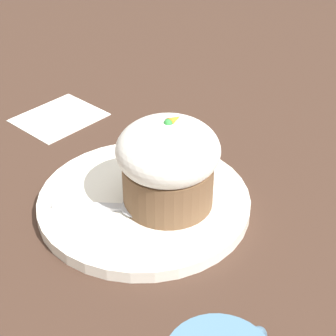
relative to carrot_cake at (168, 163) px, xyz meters
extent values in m
plane|color=#3D281E|center=(-0.01, 0.03, -0.07)|extent=(4.00, 4.00, 0.00)
cylinder|color=white|center=(-0.01, 0.03, -0.06)|extent=(0.24, 0.24, 0.01)
cylinder|color=brown|center=(0.00, 0.00, -0.03)|extent=(0.10, 0.10, 0.05)
ellipsoid|color=white|center=(0.00, 0.00, 0.02)|extent=(0.11, 0.11, 0.06)
cone|color=orange|center=(0.01, 0.00, 0.05)|extent=(0.02, 0.01, 0.01)
sphere|color=green|center=(0.00, 0.00, 0.05)|extent=(0.01, 0.01, 0.01)
cube|color=#B7B7BC|center=(-0.06, 0.06, -0.05)|extent=(0.05, 0.07, 0.00)
ellipsoid|color=#B7B7BC|center=(-0.03, 0.01, -0.05)|extent=(0.06, 0.06, 0.01)
cube|color=white|center=(0.07, 0.25, -0.06)|extent=(0.12, 0.10, 0.00)
camera|label=1|loc=(-0.38, -0.30, 0.33)|focal=60.00mm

